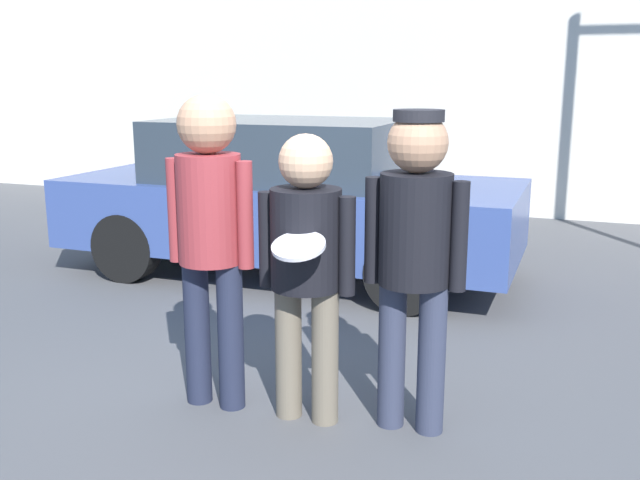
{
  "coord_description": "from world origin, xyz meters",
  "views": [
    {
      "loc": [
        1.69,
        -3.58,
        1.89
      ],
      "look_at": [
        0.3,
        0.1,
        0.99
      ],
      "focal_mm": 40.0,
      "sensor_mm": 36.0,
      "label": 1
    }
  ],
  "objects_px": {
    "person_left": "(210,223)",
    "person_middle_with_frisbee": "(306,254)",
    "parked_car_near": "(288,198)",
    "shrub": "(180,168)",
    "person_right": "(415,242)"
  },
  "relations": [
    {
      "from": "person_left",
      "to": "parked_car_near",
      "type": "relative_size",
      "value": 0.41
    },
    {
      "from": "person_left",
      "to": "person_middle_with_frisbee",
      "type": "xyz_separation_m",
      "value": [
        0.58,
        0.02,
        -0.14
      ]
    },
    {
      "from": "person_right",
      "to": "shrub",
      "type": "height_order",
      "value": "person_right"
    },
    {
      "from": "parked_car_near",
      "to": "person_middle_with_frisbee",
      "type": "bearing_deg",
      "value": -64.9
    },
    {
      "from": "person_left",
      "to": "person_right",
      "type": "height_order",
      "value": "person_left"
    },
    {
      "from": "person_right",
      "to": "person_left",
      "type": "bearing_deg",
      "value": -174.35
    },
    {
      "from": "person_left",
      "to": "person_right",
      "type": "relative_size",
      "value": 1.04
    },
    {
      "from": "person_left",
      "to": "parked_car_near",
      "type": "distance_m",
      "value": 2.94
    },
    {
      "from": "person_middle_with_frisbee",
      "to": "parked_car_near",
      "type": "xyz_separation_m",
      "value": [
        -1.32,
        2.81,
        -0.21
      ]
    },
    {
      "from": "person_right",
      "to": "parked_car_near",
      "type": "xyz_separation_m",
      "value": [
        -1.89,
        2.71,
        -0.3
      ]
    },
    {
      "from": "person_middle_with_frisbee",
      "to": "person_right",
      "type": "height_order",
      "value": "person_right"
    },
    {
      "from": "person_middle_with_frisbee",
      "to": "shrub",
      "type": "xyz_separation_m",
      "value": [
        -4.5,
        6.03,
        -0.42
      ]
    },
    {
      "from": "person_left",
      "to": "person_middle_with_frisbee",
      "type": "height_order",
      "value": "person_left"
    },
    {
      "from": "person_middle_with_frisbee",
      "to": "parked_car_near",
      "type": "relative_size",
      "value": 0.37
    },
    {
      "from": "shrub",
      "to": "person_right",
      "type": "bearing_deg",
      "value": -49.43
    }
  ]
}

